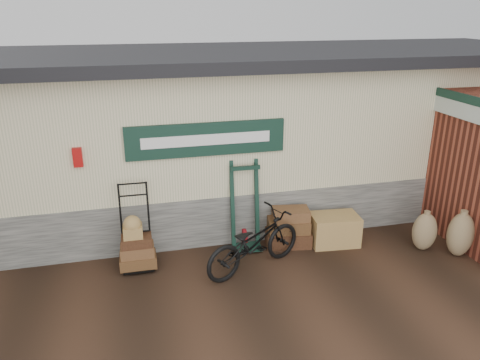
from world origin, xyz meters
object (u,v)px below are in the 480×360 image
suitcase_stack (288,227)px  bicycle (254,239)px  green_barrow (245,205)px  wicker_hamper (334,229)px  porter_trolley (135,226)px

suitcase_stack → bicycle: bearing=-141.3°
suitcase_stack → bicycle: (-0.81, -0.65, 0.18)m
green_barrow → wicker_hamper: size_ratio=1.87×
green_barrow → bicycle: 0.82m
porter_trolley → suitcase_stack: 2.63m
wicker_hamper → bicycle: bicycle is taller
porter_trolley → green_barrow: size_ratio=0.90×
porter_trolley → suitcase_stack: porter_trolley is taller
bicycle → green_barrow: bearing=-28.6°
suitcase_stack → green_barrow: bearing=170.5°
suitcase_stack → bicycle: size_ratio=0.43×
porter_trolley → green_barrow: 1.86m
porter_trolley → green_barrow: (1.85, 0.19, 0.08)m
suitcase_stack → wicker_hamper: bearing=-11.2°
green_barrow → porter_trolley: bearing=-172.7°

